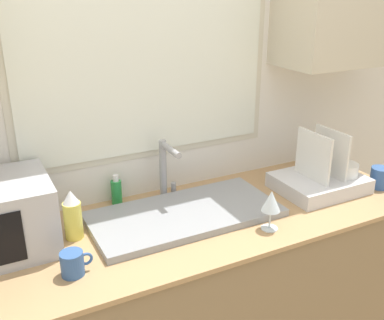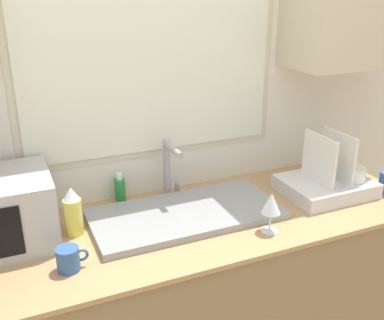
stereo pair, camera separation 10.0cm
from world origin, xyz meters
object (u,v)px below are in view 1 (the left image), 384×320
at_px(spray_bottle, 73,215).
at_px(mug_near_sink, 73,263).
at_px(soap_bottle, 116,191).
at_px(dish_rack, 321,179).
at_px(faucet, 166,165).
at_px(wine_glass, 271,202).

distance_m(spray_bottle, mug_near_sink, 0.25).
bearing_deg(soap_bottle, dish_rack, -18.60).
height_order(faucet, wine_glass, faucet).
xyz_separation_m(soap_bottle, mug_near_sink, (-0.30, -0.44, -0.02)).
xyz_separation_m(faucet, mug_near_sink, (-0.51, -0.38, -0.12)).
height_order(soap_bottle, mug_near_sink, soap_bottle).
distance_m(dish_rack, wine_glass, 0.48).
relative_size(soap_bottle, mug_near_sink, 1.25).
bearing_deg(faucet, mug_near_sink, -143.51).
xyz_separation_m(dish_rack, spray_bottle, (-1.14, 0.10, 0.04)).
bearing_deg(mug_near_sink, wine_glass, -4.12).
relative_size(dish_rack, spray_bottle, 1.99).
bearing_deg(wine_glass, mug_near_sink, 175.88).
distance_m(soap_bottle, mug_near_sink, 0.53).
height_order(faucet, soap_bottle, faucet).
bearing_deg(soap_bottle, wine_glass, -46.31).
xyz_separation_m(mug_near_sink, wine_glass, (0.77, -0.06, 0.08)).
xyz_separation_m(soap_bottle, wine_glass, (0.47, -0.49, 0.06)).
bearing_deg(spray_bottle, faucet, 17.70).
bearing_deg(dish_rack, wine_glass, -156.71).
bearing_deg(wine_glass, soap_bottle, 133.69).
bearing_deg(spray_bottle, mug_near_sink, -104.34).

